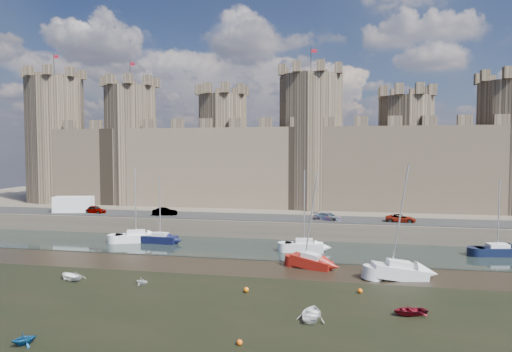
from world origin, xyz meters
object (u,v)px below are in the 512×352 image
object	(u,v)px
car_0	(95,209)
dinghy_1	(24,339)
car_2	(328,217)
sailboat_1	(160,238)
car_1	(165,212)
sailboat_2	(304,246)
sailboat_0	(136,237)
sailboat_3	(498,250)
sailboat_5	(399,271)
van	(74,205)
car_3	(401,218)
sailboat_4	(311,261)

from	to	relation	value
car_0	dinghy_1	xyz separation A→B (m)	(19.11, -40.66, -2.73)
car_0	car_2	xyz separation A→B (m)	(36.81, -0.31, -0.05)
sailboat_1	dinghy_1	world-z (taller)	sailboat_1
dinghy_1	car_1	bearing A→B (deg)	-43.88
sailboat_1	dinghy_1	bearing A→B (deg)	-78.59
car_2	sailboat_2	xyz separation A→B (m)	(-2.49, -9.87, -2.28)
sailboat_0	sailboat_2	distance (m)	23.09
car_0	sailboat_3	distance (m)	57.65
car_2	sailboat_5	distance (m)	21.34
car_1	van	bearing A→B (deg)	71.50
car_2	car_3	bearing A→B (deg)	-68.40
car_0	sailboat_4	distance (m)	39.93
sailboat_5	sailboat_1	bearing A→B (deg)	147.94
car_3	van	xyz separation A→B (m)	(-50.73, 0.21, 0.74)
sailboat_3	sailboat_1	bearing A→B (deg)	169.66
van	car_3	bearing A→B (deg)	-13.02
car_2	sailboat_5	size ratio (longest dim) A/B	0.36
sailboat_5	dinghy_1	xyz separation A→B (m)	(-25.42, -20.59, -0.39)
sailboat_1	sailboat_2	world-z (taller)	sailboat_2
sailboat_4	car_2	bearing A→B (deg)	103.08
sailboat_1	sailboat_2	distance (m)	19.55
sailboat_0	car_3	bearing A→B (deg)	-10.34
car_3	sailboat_2	bearing A→B (deg)	131.59
van	sailboat_2	xyz separation A→B (m)	(38.20, -10.36, -3.00)
sailboat_3	dinghy_1	xyz separation A→B (m)	(-37.96, -32.85, -0.31)
car_2	sailboat_0	distance (m)	26.97
sailboat_3	dinghy_1	bearing A→B (deg)	-150.73
car_1	sailboat_3	world-z (taller)	sailboat_3
van	dinghy_1	bearing A→B (deg)	-73.41
car_3	sailboat_2	world-z (taller)	sailboat_2
van	dinghy_1	size ratio (longest dim) A/B	3.88
sailboat_1	car_0	bearing A→B (deg)	153.24
van	sailboat_5	distance (m)	52.56
car_3	van	world-z (taller)	van
sailboat_1	sailboat_2	size ratio (longest dim) A/B	0.89
van	sailboat_4	bearing A→B (deg)	-37.01
sailboat_0	sailboat_4	bearing A→B (deg)	-44.14
sailboat_2	dinghy_1	bearing A→B (deg)	-122.00
car_0	car_1	xyz separation A→B (m)	(11.98, -0.28, -0.01)
sailboat_4	sailboat_2	bearing A→B (deg)	117.39
sailboat_1	car_2	bearing A→B (deg)	24.71
van	sailboat_0	size ratio (longest dim) A/B	0.59
car_2	car_3	xyz separation A→B (m)	(10.04, 0.28, -0.02)
car_0	sailboat_4	size ratio (longest dim) A/B	0.36
car_2	sailboat_3	bearing A→B (deg)	-90.33
sailboat_2	sailboat_4	xyz separation A→B (m)	(1.42, -7.47, -0.06)
car_0	dinghy_1	size ratio (longest dim) A/B	2.40
dinghy_1	sailboat_2	bearing A→B (deg)	-80.41
van	sailboat_4	world-z (taller)	sailboat_4
sailboat_0	dinghy_1	distance (m)	32.93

